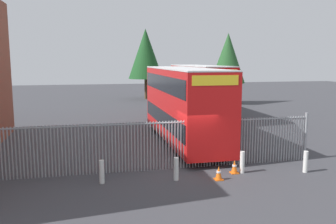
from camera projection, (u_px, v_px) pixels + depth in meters
ground_plane at (155, 133)px, 23.95m from camera, size 100.00×100.00×0.00m
palisade_fence at (154, 144)px, 15.72m from camera, size 15.21×0.14×2.35m
double_decker_bus_near_gate at (183, 102)px, 20.80m from camera, size 2.54×10.81×4.42m
double_decker_bus_behind_fence_left at (199, 89)px, 30.25m from camera, size 2.54×10.81×4.42m
bollard_near_left at (102, 172)px, 14.09m from camera, size 0.20×0.20×0.95m
bollard_center_front at (176, 169)px, 14.48m from camera, size 0.20×0.20×0.95m
bollard_near_right at (242, 162)px, 15.43m from camera, size 0.20×0.20×0.95m
bollard_far_right at (306, 162)px, 15.50m from camera, size 0.20×0.20×0.95m
traffic_cone_by_gate at (234, 167)px, 15.39m from camera, size 0.34×0.34×0.59m
traffic_cone_mid_forecourt at (219, 173)px, 14.54m from camera, size 0.34×0.34×0.59m
tree_tall_back at (146, 54)px, 44.05m from camera, size 4.30×4.30×8.71m
tree_short_side at (228, 58)px, 39.06m from camera, size 3.82×3.82×7.80m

